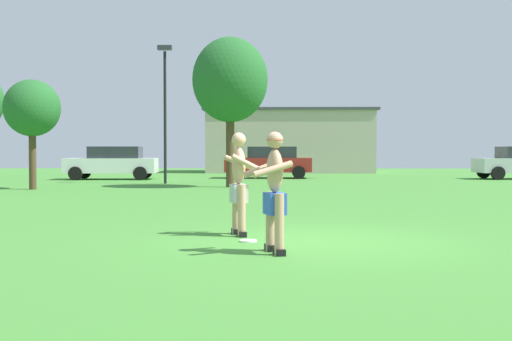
# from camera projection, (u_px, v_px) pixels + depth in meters

# --- Properties ---
(ground_plane) EXTENTS (80.00, 80.00, 0.00)m
(ground_plane) POSITION_uv_depth(u_px,v_px,m) (313.00, 241.00, 10.41)
(ground_plane) COLOR #428433
(player_with_cap) EXTENTS (0.71, 0.75, 1.70)m
(player_with_cap) POSITION_uv_depth(u_px,v_px,m) (274.00, 186.00, 9.20)
(player_with_cap) COLOR black
(player_with_cap) RESTS_ON ground_plane
(player_in_gray) EXTENTS (0.71, 0.65, 1.72)m
(player_in_gray) POSITION_uv_depth(u_px,v_px,m) (239.00, 181.00, 11.11)
(player_in_gray) COLOR black
(player_in_gray) RESTS_ON ground_plane
(frisbee) EXTENTS (0.28, 0.28, 0.03)m
(frisbee) POSITION_uv_depth(u_px,v_px,m) (248.00, 241.00, 10.37)
(frisbee) COLOR white
(frisbee) RESTS_ON ground_plane
(car_white_near_post) EXTENTS (4.38, 2.19, 1.58)m
(car_white_near_post) POSITION_uv_depth(u_px,v_px,m) (113.00, 162.00, 31.85)
(car_white_near_post) COLOR white
(car_white_near_post) RESTS_ON ground_plane
(car_red_far_end) EXTENTS (4.33, 2.09, 1.58)m
(car_red_far_end) POSITION_uv_depth(u_px,v_px,m) (269.00, 162.00, 33.24)
(car_red_far_end) COLOR maroon
(car_red_far_end) RESTS_ON ground_plane
(lamp_post) EXTENTS (0.60, 0.24, 5.80)m
(lamp_post) POSITION_uv_depth(u_px,v_px,m) (165.00, 99.00, 27.81)
(lamp_post) COLOR black
(lamp_post) RESTS_ON ground_plane
(outbuilding_behind_lot) EXTENTS (10.64, 5.68, 3.97)m
(outbuilding_behind_lot) POSITION_uv_depth(u_px,v_px,m) (289.00, 141.00, 42.31)
(outbuilding_behind_lot) COLOR #B2A893
(outbuilding_behind_lot) RESTS_ON ground_plane
(tree_right_field) EXTENTS (2.01, 2.01, 3.95)m
(tree_right_field) POSITION_uv_depth(u_px,v_px,m) (32.00, 109.00, 23.81)
(tree_right_field) COLOR #4C3823
(tree_right_field) RESTS_ON ground_plane
(tree_behind_players) EXTENTS (2.87, 2.87, 5.71)m
(tree_behind_players) POSITION_uv_depth(u_px,v_px,m) (230.00, 80.00, 25.22)
(tree_behind_players) COLOR #4C3823
(tree_behind_players) RESTS_ON ground_plane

